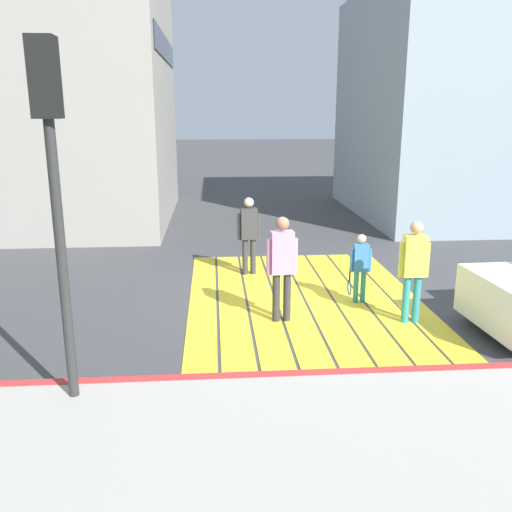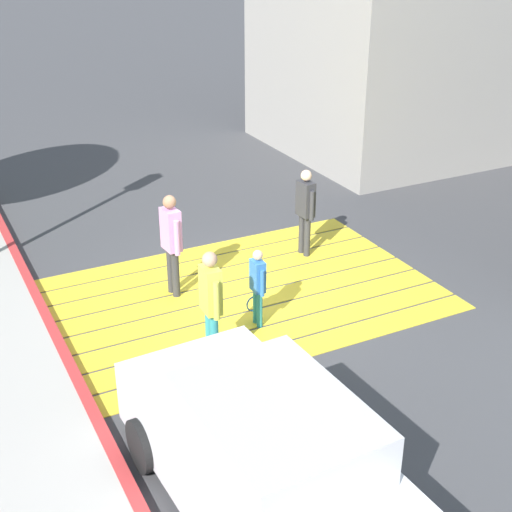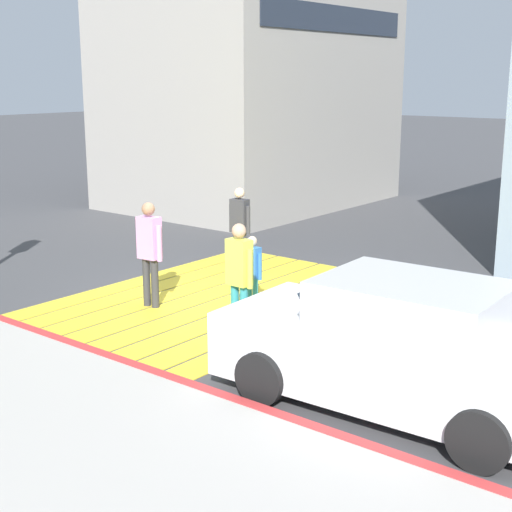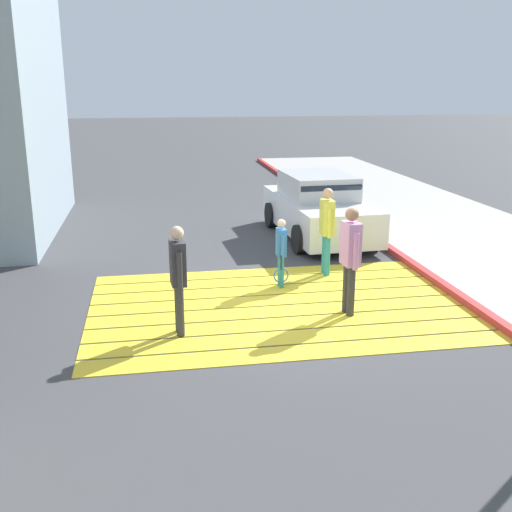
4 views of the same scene
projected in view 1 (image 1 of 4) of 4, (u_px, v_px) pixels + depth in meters
ground_plane at (304, 299)px, 10.46m from camera, size 120.00×120.00×0.00m
crosswalk_stripes at (304, 299)px, 10.46m from camera, size 6.40×4.35×0.01m
sidewalk_west at (403, 494)px, 5.05m from camera, size 4.80×40.00×0.12m
curb_painted at (344, 375)px, 7.32m from camera, size 0.16×40.00×0.13m
building_far_north at (67, 64)px, 16.94m from camera, size 8.00×6.04×9.76m
building_far_south at (466, 105)px, 18.23m from camera, size 8.00×7.04×7.31m
traffic_light_corner at (52, 153)px, 5.98m from camera, size 0.39×0.28×4.24m
pedestrian_adult_lead at (249, 230)px, 11.80m from camera, size 0.24×0.50×1.70m
pedestrian_adult_trailing at (414, 265)px, 9.05m from camera, size 0.24×0.51×1.75m
pedestrian_adult_side at (282, 262)px, 9.11m from camera, size 0.26×0.53×1.81m
pedestrian_child_with_racket at (360, 265)px, 10.09m from camera, size 0.28×0.40×1.31m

